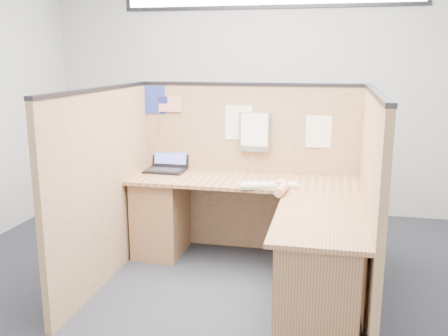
% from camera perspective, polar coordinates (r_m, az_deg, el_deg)
% --- Properties ---
extents(floor, '(5.00, 5.00, 0.00)m').
position_cam_1_polar(floor, '(3.88, 0.28, -14.25)').
color(floor, '#1E202B').
rests_on(floor, ground).
extents(wall_back, '(5.00, 0.00, 5.00)m').
position_cam_1_polar(wall_back, '(5.69, 5.09, 9.02)').
color(wall_back, '#ACB0B2').
rests_on(wall_back, floor).
extents(wall_front, '(5.00, 0.00, 5.00)m').
position_cam_1_polar(wall_front, '(1.39, -19.44, -2.85)').
color(wall_front, '#ACB0B2').
rests_on(wall_front, floor).
extents(cubicle_partitions, '(2.06, 1.83, 1.53)m').
position_cam_1_polar(cubicle_partitions, '(4.00, 1.57, -1.63)').
color(cubicle_partitions, brown).
rests_on(cubicle_partitions, floor).
extents(l_desk, '(1.95, 1.75, 0.73)m').
position_cam_1_polar(l_desk, '(3.95, 3.79, -7.55)').
color(l_desk, brown).
rests_on(l_desk, floor).
extents(laptop, '(0.35, 0.34, 0.26)m').
position_cam_1_polar(laptop, '(4.62, -6.46, 0.55)').
color(laptop, black).
rests_on(laptop, l_desk).
extents(keyboard, '(0.50, 0.26, 0.03)m').
position_cam_1_polar(keyboard, '(4.01, 5.17, -1.96)').
color(keyboard, gray).
rests_on(keyboard, l_desk).
extents(mouse, '(0.11, 0.08, 0.04)m').
position_cam_1_polar(mouse, '(4.01, 6.69, -1.94)').
color(mouse, '#B9B9BD').
rests_on(mouse, l_desk).
extents(hand_forearm, '(0.10, 0.36, 0.08)m').
position_cam_1_polar(hand_forearm, '(3.88, 6.65, -2.22)').
color(hand_forearm, tan).
rests_on(hand_forearm, l_desk).
extents(blue_poster, '(0.19, 0.01, 0.26)m').
position_cam_1_polar(blue_poster, '(4.65, -7.91, 7.74)').
color(blue_poster, navy).
rests_on(blue_poster, cubicle_partitions).
extents(american_flag, '(0.22, 0.01, 0.37)m').
position_cam_1_polar(american_flag, '(4.60, -6.51, 7.10)').
color(american_flag, olive).
rests_on(american_flag, cubicle_partitions).
extents(file_holder, '(0.27, 0.05, 0.35)m').
position_cam_1_polar(file_holder, '(4.42, 3.52, 4.15)').
color(file_holder, slate).
rests_on(file_holder, cubicle_partitions).
extents(paper_left, '(0.24, 0.00, 0.31)m').
position_cam_1_polar(paper_left, '(4.46, 1.68, 5.21)').
color(paper_left, white).
rests_on(paper_left, cubicle_partitions).
extents(paper_right, '(0.22, 0.02, 0.28)m').
position_cam_1_polar(paper_right, '(4.40, 10.76, 4.11)').
color(paper_right, white).
rests_on(paper_right, cubicle_partitions).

